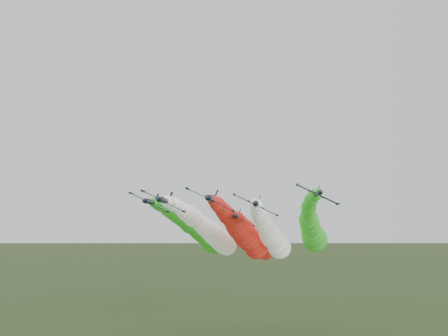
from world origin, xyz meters
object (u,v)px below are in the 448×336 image
(jet_inner_right, at_px, (272,237))
(jet_trail, at_px, (256,240))
(jet_lead, at_px, (245,235))
(jet_outer_left, at_px, (201,232))
(jet_outer_right, at_px, (312,229))
(jet_inner_left, at_px, (213,233))

(jet_inner_right, xyz_separation_m, jet_trail, (-5.52, 16.21, -1.76))
(jet_lead, distance_m, jet_outer_left, 23.40)
(jet_outer_right, bearing_deg, jet_inner_right, -146.23)
(jet_inner_right, distance_m, jet_outer_left, 26.36)
(jet_inner_right, bearing_deg, jet_outer_left, 163.51)
(jet_inner_left, xyz_separation_m, jet_inner_right, (20.02, 1.10, -1.09))
(jet_outer_right, relative_size, jet_trail, 1.01)
(jet_inner_left, relative_size, jet_inner_right, 1.00)
(jet_inner_left, height_order, jet_outer_right, jet_outer_right)
(jet_outer_right, xyz_separation_m, jet_trail, (-19.83, 6.64, -4.09))
(jet_outer_right, bearing_deg, jet_trail, 161.49)
(jet_lead, bearing_deg, jet_inner_left, 144.50)
(jet_lead, distance_m, jet_outer_right, 29.74)
(jet_outer_left, xyz_separation_m, jet_outer_right, (39.56, 2.10, 1.06))
(jet_lead, xyz_separation_m, jet_outer_left, (-16.48, 16.60, 0.53))
(jet_outer_right, bearing_deg, jet_outer_left, -176.97)
(jet_inner_left, xyz_separation_m, jet_trail, (14.50, 17.31, -2.86))
(jet_outer_left, relative_size, jet_trail, 1.00)
(jet_trail, bearing_deg, jet_outer_left, -156.11)
(jet_inner_left, height_order, jet_outer_left, jet_outer_left)
(jet_inner_right, distance_m, jet_trail, 17.21)
(jet_trail, bearing_deg, jet_inner_right, -71.20)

